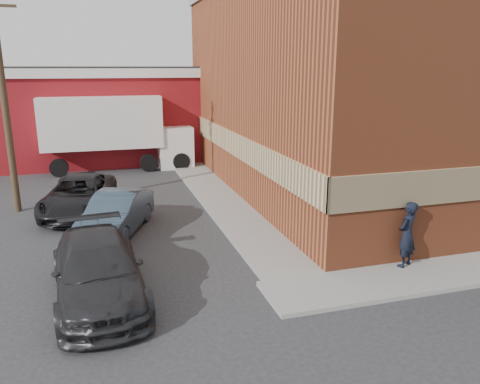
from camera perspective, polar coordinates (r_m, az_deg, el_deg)
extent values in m
plane|color=#28282B|center=(12.70, 4.17, -11.02)|extent=(90.00, 90.00, 0.00)
cube|color=brown|center=(23.39, 16.38, 11.79)|extent=(14.00, 18.00, 9.00)
cube|color=tan|center=(20.69, -0.80, 5.91)|extent=(0.08, 18.16, 1.00)
cube|color=gray|center=(20.95, -3.04, -0.27)|extent=(1.80, 18.00, 0.12)
cube|color=maroon|center=(30.85, -20.31, 8.37)|extent=(16.00, 8.00, 5.00)
cube|color=silver|center=(30.70, -20.79, 13.46)|extent=(16.30, 8.30, 0.50)
cube|color=black|center=(30.70, -20.84, 14.02)|extent=(16.00, 8.00, 0.10)
cylinder|color=#483724|center=(19.96, -26.85, 10.36)|extent=(0.26, 0.26, 9.00)
imported|color=black|center=(13.85, 19.68, -4.88)|extent=(0.82, 0.73, 1.88)
imported|color=#314253|center=(16.63, -14.84, -2.52)|extent=(2.97, 4.52, 1.41)
imported|color=black|center=(19.36, -19.04, -0.38)|extent=(3.17, 5.42, 1.42)
imported|color=#28282B|center=(12.15, -16.95, -9.09)|extent=(2.46, 5.25, 1.48)
cube|color=white|center=(26.80, -16.49, 8.21)|extent=(6.34, 2.59, 2.74)
cube|color=#1F762A|center=(25.58, -16.41, 6.97)|extent=(6.11, 0.08, 0.84)
cube|color=white|center=(27.30, -7.58, 5.56)|extent=(1.92, 2.34, 2.32)
cylinder|color=black|center=(26.21, -21.19, 2.76)|extent=(0.95, 0.33, 0.95)
cylinder|color=black|center=(28.27, -20.87, 3.62)|extent=(0.95, 0.33, 0.95)
cylinder|color=black|center=(26.18, -11.06, 3.49)|extent=(0.95, 0.33, 0.95)
cylinder|color=black|center=(28.25, -11.46, 4.30)|extent=(0.95, 0.33, 0.95)
cylinder|color=black|center=(26.40, -7.18, 3.75)|extent=(0.95, 0.33, 0.95)
cylinder|color=black|center=(28.44, -7.86, 4.53)|extent=(0.95, 0.33, 0.95)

